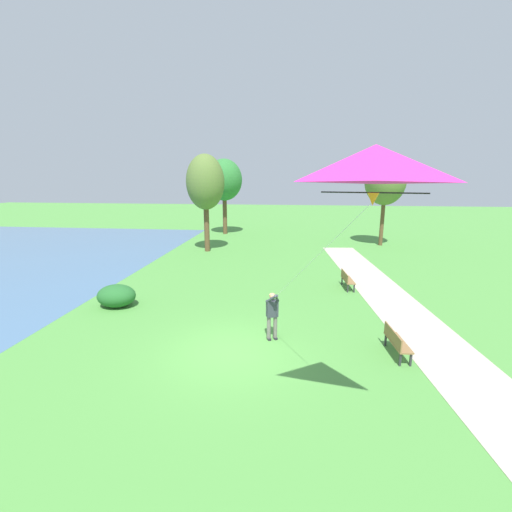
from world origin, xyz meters
name	(u,v)px	position (x,y,z in m)	size (l,w,h in m)	color
ground_plane	(232,352)	(0.00, 0.00, 0.00)	(120.00, 120.00, 0.00)	#4C8E3D
walkway_path	(426,335)	(6.86, 2.00, 0.01)	(2.40, 32.00, 0.02)	#B7AD99
person_kite_flyer	(272,312)	(1.26, 1.06, 1.05)	(0.49, 0.63, 1.83)	#232328
flying_kite	(373,177)	(3.36, -3.89, 5.70)	(2.99, 5.19, 4.37)	#E02D9E
park_bench_near_walkway	(396,341)	(5.33, 0.36, 0.51)	(0.57, 1.53, 0.88)	olive
park_bench_far_walkway	(347,279)	(4.71, 7.33, 0.51)	(0.57, 1.53, 0.88)	olive
tree_treeline_center	(205,183)	(-4.74, 15.58, 5.19)	(2.83, 2.98, 7.29)	brown
tree_treeline_right	(224,180)	(-4.99, 23.88, 5.27)	(3.46, 3.94, 7.31)	brown
tree_horizon_far	(385,181)	(9.14, 19.48, 5.27)	(3.22, 3.67, 7.24)	brown
lakeside_shrub	(116,296)	(-5.86, 3.53, 0.50)	(1.70, 1.39, 1.00)	#236028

